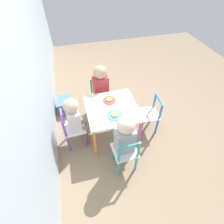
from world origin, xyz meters
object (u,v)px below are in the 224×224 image
at_px(chair_purple, 73,129).
at_px(chair_blue, 150,115).
at_px(plate_left, 115,115).
at_px(child_right, 101,86).
at_px(chair_green, 101,96).
at_px(chair_teal, 125,153).
at_px(storage_bin, 65,105).
at_px(child_back, 75,118).
at_px(kids_table, 112,112).
at_px(plate_right, 109,100).
at_px(child_left, 125,137).

distance_m(chair_purple, chair_blue, 1.02).
relative_size(chair_blue, plate_left, 2.97).
xyz_separation_m(chair_blue, child_right, (0.48, 0.55, 0.22)).
distance_m(chair_green, chair_teal, 1.02).
bearing_deg(chair_green, storage_bin, 161.13).
height_order(chair_blue, child_back, child_back).
relative_size(chair_green, child_right, 0.67).
relative_size(kids_table, storage_bin, 2.35).
height_order(chair_green, chair_blue, same).
distance_m(plate_right, storage_bin, 0.87).
distance_m(kids_table, child_left, 0.45).
xyz_separation_m(chair_blue, plate_right, (0.17, 0.51, 0.23)).
relative_size(chair_teal, storage_bin, 2.03).
distance_m(chair_purple, child_right, 0.70).
height_order(kids_table, chair_blue, chair_blue).
distance_m(kids_table, chair_blue, 0.53).
bearing_deg(chair_teal, kids_table, -90.00).
distance_m(chair_teal, storage_bin, 1.31).
distance_m(chair_blue, child_back, 0.97).
distance_m(child_left, plate_right, 0.58).
bearing_deg(plate_right, chair_blue, -108.43).
relative_size(child_right, child_back, 1.08).
relative_size(kids_table, child_right, 0.78).
relative_size(chair_teal, chair_purple, 1.00).
xyz_separation_m(kids_table, child_left, (-0.45, -0.02, 0.06)).
relative_size(chair_teal, plate_right, 3.26).
height_order(chair_teal, storage_bin, chair_teal).
bearing_deg(child_right, plate_left, -91.16).
relative_size(child_right, child_left, 1.02).
bearing_deg(chair_teal, chair_green, -88.53).
xyz_separation_m(plate_left, storage_bin, (0.77, 0.59, -0.40)).
height_order(chair_teal, child_right, child_right).
xyz_separation_m(chair_green, child_right, (-0.06, -0.01, 0.22)).
height_order(chair_green, child_back, child_back).
height_order(child_right, plate_right, child_right).
xyz_separation_m(kids_table, chair_blue, (-0.04, -0.51, -0.15)).
xyz_separation_m(chair_green, chair_purple, (-0.53, 0.46, 0.00)).
bearing_deg(child_right, kids_table, -90.00).
height_order(chair_green, plate_right, chair_green).
bearing_deg(child_left, plate_right, -90.49).
xyz_separation_m(chair_purple, plate_left, (-0.11, -0.51, 0.23)).
relative_size(child_left, plate_left, 4.31).
relative_size(kids_table, child_left, 0.79).
distance_m(child_left, child_back, 0.63).
bearing_deg(chair_blue, chair_teal, -41.93).
height_order(chair_green, storage_bin, chair_green).
bearing_deg(plate_left, chair_blue, -79.10).
relative_size(chair_purple, storage_bin, 2.03).
height_order(kids_table, chair_teal, chair_teal).
xyz_separation_m(child_back, storage_bin, (0.66, 0.14, -0.35)).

